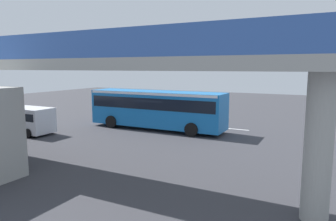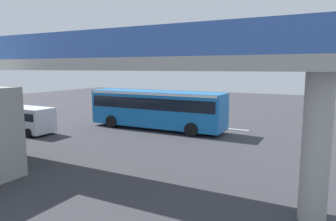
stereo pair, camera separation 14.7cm
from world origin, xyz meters
name	(u,v)px [view 1 (the left image)]	position (x,y,z in m)	size (l,w,h in m)	color
ground	(156,129)	(0.00, 0.00, 0.00)	(80.00, 80.00, 0.00)	#38383D
city_bus	(156,107)	(0.00, -0.11, 1.88)	(11.54, 2.85, 3.15)	#196BB7
parked_van	(24,118)	(8.25, 6.05, 1.18)	(4.80, 2.17, 2.05)	silver
bicycle_blue	(25,122)	(10.59, 4.19, 0.37)	(1.77, 0.44, 0.96)	black
bicycle_orange	(32,120)	(10.96, 3.18, 0.37)	(1.77, 0.44, 0.96)	black
bicycle_red	(2,123)	(12.13, 5.33, 0.37)	(1.77, 0.44, 0.96)	black
pedestrian	(101,110)	(7.28, -1.86, 0.89)	(0.38, 0.38, 1.79)	#2D2D38
traffic_sign	(134,101)	(3.93, -2.73, 1.89)	(0.08, 0.60, 2.80)	slate
lane_dash_leftmost	(237,129)	(-6.00, -3.06, 0.00)	(2.00, 0.20, 0.01)	silver
lane_dash_left	(192,125)	(-2.00, -3.06, 0.00)	(2.00, 0.20, 0.01)	silver
lane_dash_centre	(153,122)	(2.00, -3.06, 0.00)	(2.00, 0.20, 0.01)	silver
lane_dash_right	(119,118)	(6.00, -3.06, 0.00)	(2.00, 0.20, 0.01)	silver
pedestrian_overpass	(47,73)	(0.00, 10.88, 4.83)	(26.50, 2.60, 6.56)	#9E9E99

